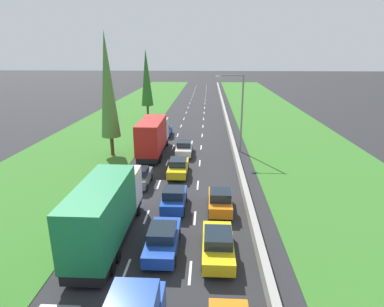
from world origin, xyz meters
name	(u,v)px	position (x,y,z in m)	size (l,w,h in m)	color
ground_plane	(194,116)	(0.00, 60.00, 0.00)	(300.00, 300.00, 0.00)	#28282B
grass_verge_left	(127,115)	(-12.65, 60.00, 0.02)	(14.00, 140.00, 0.04)	#387528
grass_verge_right	(272,116)	(14.35, 60.00, 0.02)	(14.00, 140.00, 0.04)	#387528
median_barrier	(225,114)	(5.70, 60.00, 0.42)	(0.44, 120.00, 0.85)	#9E9B93
lane_markings	(194,116)	(0.00, 60.00, 0.01)	(3.64, 116.00, 0.01)	white
green_box_truck_left_lane	(106,210)	(-3.50, 17.70, 2.18)	(2.46, 9.40, 4.18)	black
grey_hatchback_left_lane	(140,177)	(-3.37, 26.67, 0.84)	(1.74, 3.90, 1.72)	slate
red_box_truck_left_lane	(153,136)	(-3.69, 35.99, 2.18)	(2.46, 9.40, 4.18)	black
blue_hatchback_left_lane	(165,130)	(-3.51, 44.63, 0.84)	(1.74, 3.90, 1.72)	#1E47B7
blue_sedan_centre_lane	(163,239)	(0.03, 16.88, 0.81)	(1.82, 4.50, 1.64)	#1E47B7
blue_hatchback_centre_lane	(174,198)	(0.12, 22.41, 0.84)	(1.74, 3.90, 1.72)	#1E47B7
yellow_sedan_centre_lane	(178,167)	(-0.22, 29.48, 0.81)	(1.82, 4.50, 1.64)	yellow
yellow_sedan_right_lane	(218,244)	(3.26, 16.50, 0.81)	(1.82, 4.50, 1.64)	yellow
orange_hatchback_right_lane_third	(220,201)	(3.55, 22.19, 0.84)	(1.74, 3.90, 1.72)	orange
white_sedan_centre_lane	(184,148)	(-0.12, 35.98, 0.81)	(1.82, 4.50, 1.64)	white
poplar_tree_second	(108,86)	(-8.37, 35.47, 7.84)	(2.14, 2.14, 13.58)	#4C3823
poplar_tree_third	(146,78)	(-8.31, 57.75, 7.02)	(2.10, 2.10, 11.94)	#4C3823
street_light_mast	(239,108)	(6.10, 37.47, 5.23)	(3.20, 0.28, 9.00)	gray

